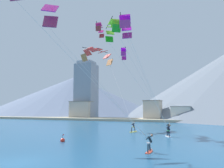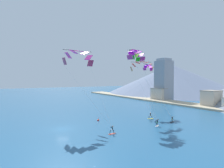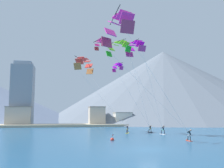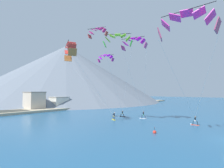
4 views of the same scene
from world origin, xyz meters
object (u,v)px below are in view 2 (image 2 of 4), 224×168
(parafoil_kite_mid_center, at_px, (79,56))
(parafoil_kite_far_left, at_px, (136,54))
(parafoil_kite_distant_low_drift, at_px, (134,52))
(race_marker_buoy, at_px, (98,120))
(kitesurfer_near_trail, at_px, (172,120))
(kitesurfer_far_left, at_px, (157,124))
(parafoil_kite_distant_high_outer, at_px, (148,67))
(kitesurfer_mid_center, at_px, (113,131))
(parafoil_kite_near_trail, at_px, (135,55))
(kitesurfer_near_lead, at_px, (151,117))
(parafoil_kite_near_lead, at_px, (142,65))

(parafoil_kite_mid_center, bearing_deg, parafoil_kite_far_left, 64.68)
(parafoil_kite_distant_low_drift, distance_m, race_marker_buoy, 22.48)
(parafoil_kite_distant_low_drift, bearing_deg, kitesurfer_near_trail, 13.86)
(parafoil_kite_mid_center, distance_m, parafoil_kite_far_left, 14.32)
(kitesurfer_near_trail, height_order, kitesurfer_far_left, kitesurfer_far_left)
(parafoil_kite_far_left, height_order, parafoil_kite_distant_high_outer, parafoil_kite_far_left)
(parafoil_kite_distant_high_outer, relative_size, parafoil_kite_distant_low_drift, 0.89)
(kitesurfer_mid_center, bearing_deg, parafoil_kite_near_trail, 123.23)
(parafoil_kite_mid_center, relative_size, race_marker_buoy, 16.21)
(kitesurfer_far_left, bearing_deg, kitesurfer_near_lead, 146.31)
(kitesurfer_mid_center, height_order, parafoil_kite_far_left, parafoil_kite_far_left)
(kitesurfer_mid_center, distance_m, parafoil_kite_near_lead, 29.21)
(kitesurfer_near_trail, relative_size, parafoil_kite_near_lead, 0.12)
(kitesurfer_near_lead, bearing_deg, race_marker_buoy, -113.38)
(parafoil_kite_near_trail, relative_size, parafoil_kite_far_left, 1.04)
(kitesurfer_far_left, height_order, race_marker_buoy, kitesurfer_far_left)
(kitesurfer_mid_center, bearing_deg, kitesurfer_near_lead, 109.21)
(parafoil_kite_near_lead, relative_size, parafoil_kite_distant_low_drift, 3.36)
(kitesurfer_mid_center, bearing_deg, parafoil_kite_far_left, 117.02)
(kitesurfer_near_lead, distance_m, parafoil_kite_mid_center, 25.05)
(kitesurfer_near_trail, bearing_deg, kitesurfer_near_lead, -160.66)
(parafoil_kite_near_trail, relative_size, parafoil_kite_distant_low_drift, 3.82)
(parafoil_kite_near_lead, height_order, parafoil_kite_distant_low_drift, parafoil_kite_distant_low_drift)
(kitesurfer_near_lead, bearing_deg, kitesurfer_mid_center, -70.79)
(race_marker_buoy, bearing_deg, parafoil_kite_far_left, 52.16)
(parafoil_kite_near_lead, distance_m, race_marker_buoy, 23.73)
(parafoil_kite_distant_low_drift, bearing_deg, parafoil_kite_mid_center, -88.94)
(kitesurfer_near_trail, relative_size, parafoil_kite_distant_low_drift, 0.39)
(parafoil_kite_distant_low_drift, bearing_deg, parafoil_kite_distant_high_outer, 20.84)
(kitesurfer_near_trail, height_order, parafoil_kite_mid_center, parafoil_kite_mid_center)
(parafoil_kite_near_lead, xyz_separation_m, parafoil_kite_mid_center, (3.10, -23.04, 0.95))
(race_marker_buoy, bearing_deg, kitesurfer_far_left, 37.95)
(kitesurfer_near_lead, height_order, kitesurfer_near_trail, kitesurfer_near_lead)
(kitesurfer_mid_center, bearing_deg, kitesurfer_near_trail, 90.20)
(kitesurfer_near_trail, distance_m, kitesurfer_far_left, 6.03)
(parafoil_kite_mid_center, bearing_deg, kitesurfer_mid_center, 12.47)
(parafoil_kite_mid_center, relative_size, parafoil_kite_distant_high_outer, 4.11)
(parafoil_kite_far_left, bearing_deg, kitesurfer_near_trail, 55.06)
(kitesurfer_near_trail, relative_size, race_marker_buoy, 1.75)
(parafoil_kite_near_trail, bearing_deg, parafoil_kite_far_left, -36.34)
(parafoil_kite_near_lead, bearing_deg, kitesurfer_far_left, -29.73)
(parafoil_kite_far_left, bearing_deg, parafoil_kite_distant_low_drift, 144.35)
(kitesurfer_far_left, distance_m, parafoil_kite_near_trail, 19.11)
(parafoil_kite_distant_high_outer, bearing_deg, parafoil_kite_near_lead, 150.93)
(parafoil_kite_far_left, bearing_deg, parafoil_kite_near_trail, 143.66)
(parafoil_kite_far_left, height_order, race_marker_buoy, parafoil_kite_far_left)
(kitesurfer_near_lead, bearing_deg, parafoil_kite_distant_high_outer, 161.79)
(kitesurfer_near_trail, xyz_separation_m, parafoil_kite_mid_center, (-11.36, -20.44, 15.96))
(kitesurfer_near_lead, height_order, kitesurfer_far_left, kitesurfer_near_lead)
(parafoil_kite_distant_low_drift, bearing_deg, kitesurfer_near_lead, 8.75)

